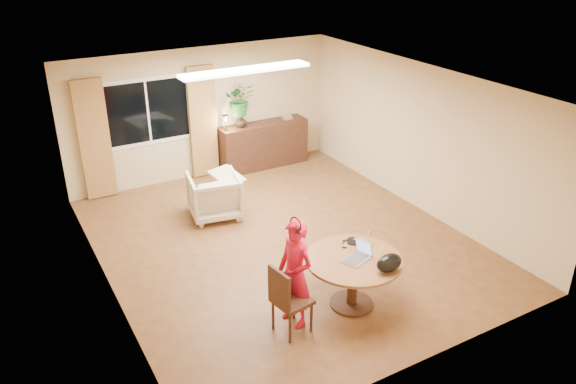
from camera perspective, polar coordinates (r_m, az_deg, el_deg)
The scene contains 24 objects.
floor at distance 9.19m, azimuth -0.54°, elevation -5.04°, with size 6.50×6.50×0.00m, color brown.
ceiling at distance 8.19m, azimuth -0.61°, elevation 10.87°, with size 6.50×6.50×0.00m, color white.
wall_back at distance 11.39m, azimuth -8.65°, elevation 7.94°, with size 5.50×5.50×0.00m, color #C9B482.
wall_left at distance 7.77m, azimuth -18.57°, elevation -1.57°, with size 6.50×6.50×0.00m, color #C9B482.
wall_right at distance 10.14m, azimuth 13.19°, elevation 5.37°, with size 6.50×6.50×0.00m, color #C9B482.
window at distance 10.99m, azimuth -14.05°, elevation 7.92°, with size 1.70×0.03×1.30m.
curtain_left at distance 10.81m, azimuth -19.06°, elevation 5.01°, with size 0.55×0.08×2.25m, color brown.
curtain_right at distance 11.33m, azimuth -8.65°, elevation 7.03°, with size 0.55×0.08×2.25m, color brown.
ceiling_panel at distance 9.24m, azimuth -4.32°, elevation 12.24°, with size 2.20×0.35×0.05m, color white.
dining_table at distance 7.50m, azimuth 6.65°, elevation -7.73°, with size 1.28×1.28×0.73m.
dining_chair at distance 7.06m, azimuth 0.43°, elevation -10.77°, with size 0.46×0.42×0.97m, color black, non-canonical shape.
child at distance 7.07m, azimuth 0.74°, elevation -8.27°, with size 0.35×0.53×1.46m, color red.
laptop at distance 7.32m, azimuth 6.97°, elevation -6.04°, with size 0.38×0.25×0.25m, color #B7B7BC, non-canonical shape.
tumbler at distance 7.62m, azimuth 5.78°, elevation -5.30°, with size 0.07×0.07×0.10m, color white, non-canonical shape.
wine_glass at distance 7.69m, azimuth 8.20°, elevation -4.65°, with size 0.07×0.07×0.21m, color white, non-canonical shape.
pot_lid at distance 7.78m, azimuth 6.75°, elevation -4.94°, with size 0.22×0.22×0.04m, color white, non-canonical shape.
handbag at distance 7.17m, azimuth 10.24°, elevation -7.10°, with size 0.36×0.21×0.24m, color black, non-canonical shape.
armchair at distance 9.89m, azimuth -7.49°, elevation -0.36°, with size 0.84×0.87×0.79m, color beige.
throw at distance 9.78m, azimuth -6.24°, elevation 2.05°, with size 0.45×0.55×0.03m, color beige, non-canonical shape.
sideboard at distance 11.91m, azimuth -2.50°, elevation 4.81°, with size 1.92×0.47×0.96m, color black.
vase at distance 11.51m, azimuth -4.80°, elevation 7.18°, with size 0.24×0.24×0.25m, color black.
bouquet at distance 11.37m, azimuth -4.92°, elevation 9.35°, with size 0.59×0.51×0.66m, color #316626.
book_stack at distance 12.01m, azimuth -0.05°, elevation 7.61°, with size 0.18×0.14×0.08m, color brown, non-canonical shape.
desk_lamp at distance 11.31m, azimuth -6.34°, elevation 7.03°, with size 0.14×0.14×0.34m, color black, non-canonical shape.
Camera 1 is at (-3.85, -6.93, 4.63)m, focal length 35.00 mm.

